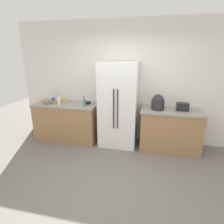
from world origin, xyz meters
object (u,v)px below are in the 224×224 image
object	(u,v)px
bowl_b	(48,103)
refrigerator	(118,105)
toaster	(182,107)
bowl_a	(88,103)
bottle_b	(84,103)
cup_a	(64,100)
bottle_a	(59,101)
rice_cooker	(158,102)
bowl_c	(58,102)
cup_b	(53,99)

from	to	relation	value
bowl_b	refrigerator	bearing A→B (deg)	4.56
toaster	bowl_a	bearing A→B (deg)	177.66
refrigerator	bottle_b	bearing A→B (deg)	-166.83
bowl_a	cup_a	bearing A→B (deg)	170.43
toaster	bowl_a	world-z (taller)	toaster
refrigerator	bottle_a	bearing A→B (deg)	-174.58
bottle_b	bowl_b	bearing A→B (deg)	177.55
bowl_a	rice_cooker	bearing A→B (deg)	-4.07
bowl_c	toaster	bearing A→B (deg)	-0.09
cup_b	bowl_a	bearing A→B (deg)	-6.13
bottle_a	bottle_b	xyz separation A→B (m)	(0.65, -0.04, -0.00)
bottle_a	bowl_a	size ratio (longest dim) A/B	1.53
bowl_a	bowl_c	distance (m)	0.73
rice_cooker	cup_b	bearing A→B (deg)	175.17
cup_a	bowl_a	bearing A→B (deg)	-9.57
bottle_a	cup_a	size ratio (longest dim) A/B	2.73
cup_a	bowl_c	bearing A→B (deg)	-109.92
bottle_b	refrigerator	bearing A→B (deg)	13.17
bottle_a	bottle_b	bearing A→B (deg)	-3.70
toaster	bottle_a	size ratio (longest dim) A/B	0.98
toaster	cup_b	xyz separation A→B (m)	(-3.07, 0.19, -0.05)
rice_cooker	bowl_b	world-z (taller)	rice_cooker
bottle_a	cup_b	xyz separation A→B (m)	(-0.33, 0.31, -0.06)
rice_cooker	bowl_c	xyz separation A→B (m)	(-2.34, 0.03, -0.12)
refrigerator	cup_b	distance (m)	1.73
cup_b	bottle_a	bearing A→B (deg)	-44.00
toaster	cup_b	size ratio (longest dim) A/B	2.58
toaster	bowl_c	xyz separation A→B (m)	(-2.84, 0.00, -0.05)
bowl_b	bottle_b	bearing A→B (deg)	-2.45
toaster	bottle_b	world-z (taller)	bottle_b
cup_b	bowl_b	world-z (taller)	cup_b
bottle_a	bowl_b	world-z (taller)	bottle_a
rice_cooker	cup_b	size ratio (longest dim) A/B	3.47
bowl_c	refrigerator	bearing A→B (deg)	0.06
rice_cooker	cup_a	bearing A→B (deg)	174.34
cup_b	bottle_b	bearing A→B (deg)	-20.12
rice_cooker	cup_b	distance (m)	2.58
bowl_c	cup_a	bearing A→B (deg)	70.08
bottle_a	rice_cooker	bearing A→B (deg)	2.49
bottle_a	cup_a	distance (m)	0.33
refrigerator	rice_cooker	bearing A→B (deg)	-2.31
cup_a	cup_b	distance (m)	0.30
toaster	rice_cooker	size ratio (longest dim) A/B	0.74
toaster	bowl_c	world-z (taller)	toaster
refrigerator	bowl_a	distance (m)	0.77
refrigerator	bottle_a	xyz separation A→B (m)	(-1.39, -0.13, 0.06)
bottle_b	cup_b	world-z (taller)	bottle_b
refrigerator	cup_b	world-z (taller)	refrigerator
cup_b	bowl_b	bearing A→B (deg)	-82.91
cup_b	refrigerator	bearing A→B (deg)	-6.08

